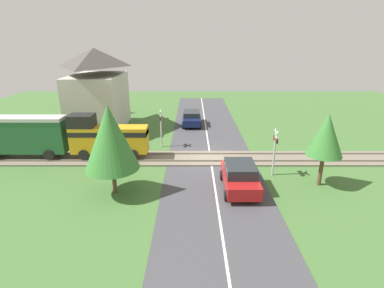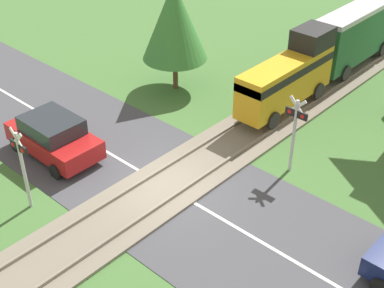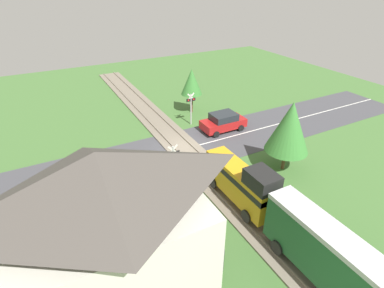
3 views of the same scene
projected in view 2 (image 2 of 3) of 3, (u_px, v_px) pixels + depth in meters
ground_plane at (166, 187)px, 19.49m from camera, size 60.00×60.00×0.00m
road_surface at (166, 187)px, 19.48m from camera, size 48.00×6.40×0.02m
track_bed at (166, 185)px, 19.45m from camera, size 2.80×48.00×0.24m
train at (361, 31)px, 27.21m from camera, size 1.58×18.81×3.18m
car_near_crossing at (53, 136)px, 20.79m from camera, size 4.05×2.05×1.65m
crossing_signal_west_approach at (21, 159)px, 17.49m from camera, size 0.90×0.18×3.12m
crossing_signal_east_approach at (295, 125)px, 19.28m from camera, size 0.90×0.18×3.12m
tree_roadside_hedge at (174, 21)px, 24.16m from camera, size 3.04×3.04×5.23m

